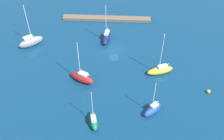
# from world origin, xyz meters

# --- Properties ---
(water) EXTENTS (160.00, 160.00, 0.00)m
(water) POSITION_xyz_m (0.00, 0.00, 0.00)
(water) COLOR navy
(water) RESTS_ON ground
(pier_dock) EXTENTS (27.03, 2.39, 0.78)m
(pier_dock) POSITION_xyz_m (2.99, -15.42, 0.39)
(pier_dock) COLOR brown
(pier_dock) RESTS_ON ground
(sailboat_yellow_off_beacon) EXTENTS (6.68, 3.84, 11.46)m
(sailboat_yellow_off_beacon) POSITION_xyz_m (-11.43, 8.38, 1.04)
(sailboat_yellow_off_beacon) COLOR yellow
(sailboat_yellow_off_beacon) RESTS_ON water
(sailboat_gray_east_end) EXTENTS (6.43, 5.72, 12.05)m
(sailboat_gray_east_end) POSITION_xyz_m (22.35, -0.91, 1.39)
(sailboat_gray_east_end) COLOR gray
(sailboat_gray_east_end) RESTS_ON water
(sailboat_red_inner_mooring) EXTENTS (6.24, 4.46, 10.96)m
(sailboat_red_inner_mooring) POSITION_xyz_m (6.79, 12.08, 1.24)
(sailboat_red_inner_mooring) COLOR red
(sailboat_red_inner_mooring) RESTS_ON water
(sailboat_blue_lone_north) EXTENTS (4.47, 4.34, 8.77)m
(sailboat_blue_lone_north) POSITION_xyz_m (-8.90, 20.44, 0.98)
(sailboat_blue_lone_north) COLOR #2347B2
(sailboat_blue_lone_north) RESTS_ON water
(sailboat_navy_by_breakwater) EXTENTS (2.65, 6.50, 11.00)m
(sailboat_navy_by_breakwater) POSITION_xyz_m (2.24, -4.41, 1.10)
(sailboat_navy_by_breakwater) COLOR #141E4C
(sailboat_navy_by_breakwater) RESTS_ON water
(sailboat_green_center_basin) EXTENTS (2.64, 4.85, 8.82)m
(sailboat_green_center_basin) POSITION_xyz_m (2.88, 23.85, 1.02)
(sailboat_green_center_basin) COLOR #19724C
(sailboat_green_center_basin) RESTS_ON water
(mooring_buoy_yellow) EXTENTS (0.83, 0.83, 0.83)m
(mooring_buoy_yellow) POSITION_xyz_m (-21.68, 14.18, 0.41)
(mooring_buoy_yellow) COLOR yellow
(mooring_buoy_yellow) RESTS_ON water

